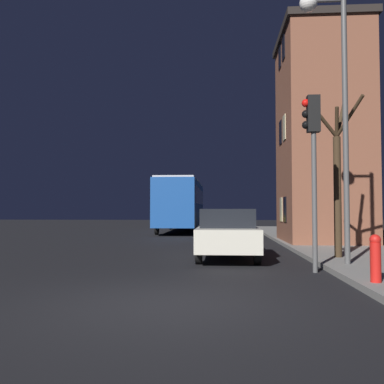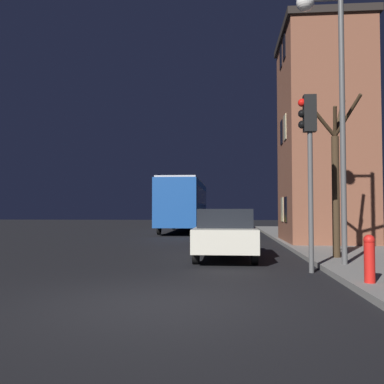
{
  "view_description": "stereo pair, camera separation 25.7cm",
  "coord_description": "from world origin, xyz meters",
  "px_view_note": "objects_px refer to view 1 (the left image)",
  "views": [
    {
      "loc": [
        0.9,
        -6.89,
        1.5
      ],
      "look_at": [
        -0.29,
        10.32,
        2.24
      ],
      "focal_mm": 40.0,
      "sensor_mm": 36.0,
      "label": 1
    },
    {
      "loc": [
        1.15,
        -6.87,
        1.5
      ],
      "look_at": [
        -0.29,
        10.32,
        2.24
      ],
      "focal_mm": 40.0,
      "sensor_mm": 36.0,
      "label": 2
    }
  ],
  "objects_px": {
    "traffic_light": "(312,145)",
    "bus": "(181,202)",
    "streetlamp": "(329,72)",
    "car_far_lane": "(229,220)",
    "fire_hydrant": "(375,257)",
    "car_near_lane": "(227,232)",
    "car_mid_lane": "(227,224)",
    "bare_tree": "(338,178)"
  },
  "relations": [
    {
      "from": "bus",
      "to": "car_mid_lane",
      "type": "distance_m",
      "value": 7.38
    },
    {
      "from": "car_mid_lane",
      "to": "fire_hydrant",
      "type": "height_order",
      "value": "car_mid_lane"
    },
    {
      "from": "bus",
      "to": "bare_tree",
      "type": "bearing_deg",
      "value": -69.95
    },
    {
      "from": "bus",
      "to": "car_near_lane",
      "type": "height_order",
      "value": "bus"
    },
    {
      "from": "car_near_lane",
      "to": "streetlamp",
      "type": "bearing_deg",
      "value": -40.84
    },
    {
      "from": "fire_hydrant",
      "to": "traffic_light",
      "type": "bearing_deg",
      "value": 107.59
    },
    {
      "from": "streetlamp",
      "to": "car_mid_lane",
      "type": "relative_size",
      "value": 1.67
    },
    {
      "from": "streetlamp",
      "to": "bus",
      "type": "xyz_separation_m",
      "value": [
        -5.6,
        18.53,
        -2.99
      ]
    },
    {
      "from": "streetlamp",
      "to": "bare_tree",
      "type": "height_order",
      "value": "streetlamp"
    },
    {
      "from": "car_near_lane",
      "to": "fire_hydrant",
      "type": "relative_size",
      "value": 5.18
    },
    {
      "from": "fire_hydrant",
      "to": "bare_tree",
      "type": "bearing_deg",
      "value": 83.64
    },
    {
      "from": "traffic_light",
      "to": "car_far_lane",
      "type": "bearing_deg",
      "value": 94.52
    },
    {
      "from": "bare_tree",
      "to": "car_far_lane",
      "type": "xyz_separation_m",
      "value": [
        -2.85,
        19.0,
        -1.62
      ]
    },
    {
      "from": "traffic_light",
      "to": "car_near_lane",
      "type": "height_order",
      "value": "traffic_light"
    },
    {
      "from": "bare_tree",
      "to": "fire_hydrant",
      "type": "distance_m",
      "value": 4.75
    },
    {
      "from": "car_far_lane",
      "to": "traffic_light",
      "type": "bearing_deg",
      "value": -85.48
    },
    {
      "from": "car_near_lane",
      "to": "car_far_lane",
      "type": "distance_m",
      "value": 18.29
    },
    {
      "from": "bus",
      "to": "fire_hydrant",
      "type": "height_order",
      "value": "bus"
    },
    {
      "from": "bus",
      "to": "car_near_lane",
      "type": "bearing_deg",
      "value": -79.65
    },
    {
      "from": "fire_hydrant",
      "to": "streetlamp",
      "type": "bearing_deg",
      "value": 92.21
    },
    {
      "from": "car_far_lane",
      "to": "bus",
      "type": "bearing_deg",
      "value": -148.73
    },
    {
      "from": "car_far_lane",
      "to": "fire_hydrant",
      "type": "distance_m",
      "value": 23.48
    },
    {
      "from": "traffic_light",
      "to": "bare_tree",
      "type": "relative_size",
      "value": 0.92
    },
    {
      "from": "traffic_light",
      "to": "bus",
      "type": "bearing_deg",
      "value": 104.68
    },
    {
      "from": "car_mid_lane",
      "to": "car_far_lane",
      "type": "distance_m",
      "value": 8.61
    },
    {
      "from": "car_mid_lane",
      "to": "streetlamp",
      "type": "bearing_deg",
      "value": -78.05
    },
    {
      "from": "car_near_lane",
      "to": "traffic_light",
      "type": "bearing_deg",
      "value": -54.7
    },
    {
      "from": "car_far_lane",
      "to": "streetlamp",
      "type": "bearing_deg",
      "value": -83.73
    },
    {
      "from": "car_mid_lane",
      "to": "traffic_light",
      "type": "bearing_deg",
      "value": -81.19
    },
    {
      "from": "traffic_light",
      "to": "car_near_lane",
      "type": "distance_m",
      "value": 4.21
    },
    {
      "from": "bare_tree",
      "to": "car_far_lane",
      "type": "bearing_deg",
      "value": 98.54
    },
    {
      "from": "bare_tree",
      "to": "car_far_lane",
      "type": "distance_m",
      "value": 19.28
    },
    {
      "from": "fire_hydrant",
      "to": "car_near_lane",
      "type": "bearing_deg",
      "value": 118.37
    },
    {
      "from": "car_mid_lane",
      "to": "car_near_lane",
      "type": "bearing_deg",
      "value": -90.58
    },
    {
      "from": "bare_tree",
      "to": "car_mid_lane",
      "type": "bearing_deg",
      "value": 106.73
    },
    {
      "from": "car_near_lane",
      "to": "car_far_lane",
      "type": "relative_size",
      "value": 1.1
    },
    {
      "from": "bare_tree",
      "to": "car_near_lane",
      "type": "relative_size",
      "value": 1.0
    },
    {
      "from": "car_mid_lane",
      "to": "bare_tree",
      "type": "bearing_deg",
      "value": -73.27
    },
    {
      "from": "bare_tree",
      "to": "car_near_lane",
      "type": "distance_m",
      "value": 3.68
    },
    {
      "from": "bus",
      "to": "car_far_lane",
      "type": "relative_size",
      "value": 2.61
    },
    {
      "from": "streetlamp",
      "to": "car_far_lane",
      "type": "height_order",
      "value": "streetlamp"
    },
    {
      "from": "streetlamp",
      "to": "car_far_lane",
      "type": "relative_size",
      "value": 1.65
    }
  ]
}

